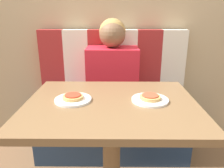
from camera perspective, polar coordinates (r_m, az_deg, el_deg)
wall_back at (r=2.01m, az=0.18°, el=20.91°), size 7.00×0.05×2.60m
booth_seat at (r=1.98m, az=0.09°, el=-11.60°), size 1.28×0.47×0.44m
booth_backrest at (r=1.96m, az=0.14°, el=4.84°), size 1.28×0.10×0.63m
dining_table at (r=1.21m, az=-0.15°, el=-9.38°), size 0.91×0.72×0.75m
person at (r=1.78m, az=0.10°, el=4.29°), size 0.41×0.26×0.73m
plate_left at (r=1.20m, az=-10.13°, el=-4.03°), size 0.20×0.20×0.01m
plate_right at (r=1.19m, az=9.89°, el=-4.10°), size 0.20×0.20×0.01m
pizza_left at (r=1.19m, az=-10.18°, el=-3.29°), size 0.11×0.11×0.02m
pizza_right at (r=1.19m, az=9.93°, el=-3.37°), size 0.11×0.11×0.02m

